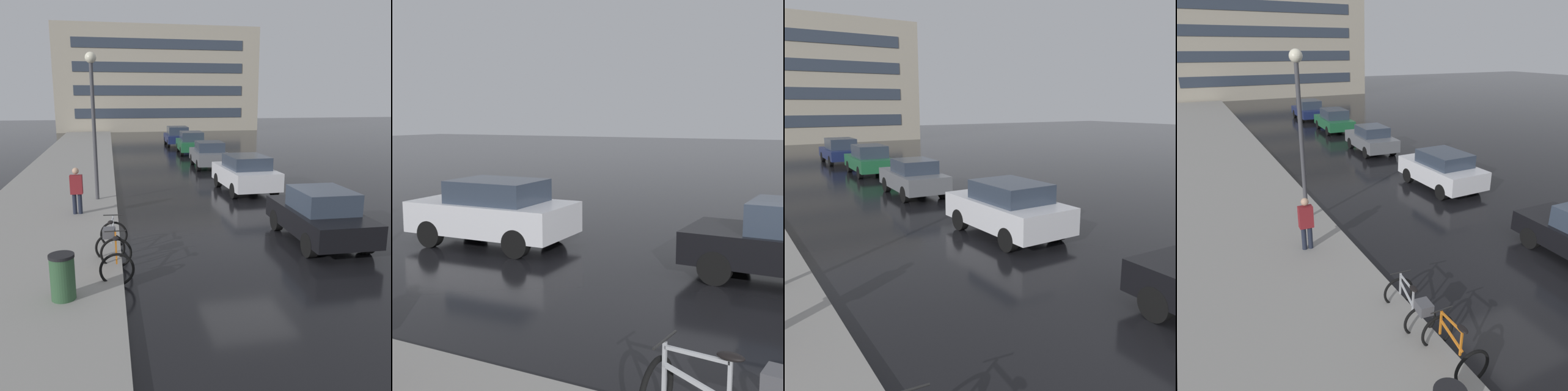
# 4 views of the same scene
# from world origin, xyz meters

# --- Properties ---
(ground_plane) EXTENTS (140.00, 140.00, 0.00)m
(ground_plane) POSITION_xyz_m (0.00, 0.00, 0.00)
(ground_plane) COLOR black
(car_white) EXTENTS (2.03, 3.92, 1.58)m
(car_white) POSITION_xyz_m (1.89, 6.32, 0.81)
(car_white) COLOR silver
(car_white) RESTS_ON ground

